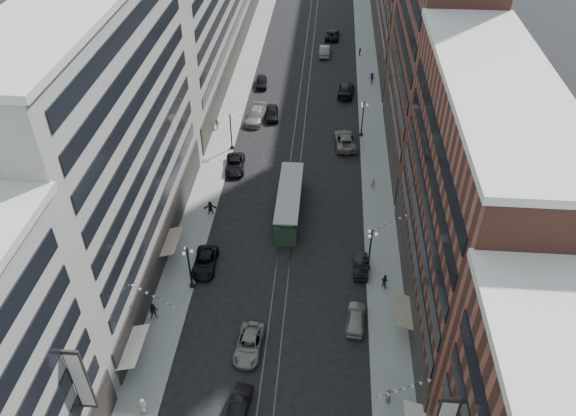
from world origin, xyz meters
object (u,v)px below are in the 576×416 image
(car_12, at_px, (346,90))
(car_extra_1, at_px, (332,34))
(lamppost_se_mid, at_px, (363,118))
(car_4, at_px, (356,318))
(pedestrian_2, at_px, (154,311))
(pedestrian_extra_1, at_px, (360,52))
(car_13, at_px, (272,113))
(pedestrian_5, at_px, (210,208))
(pedestrian_4, at_px, (388,396))
(car_7, at_px, (235,165))
(pedestrian_6, at_px, (217,124))
(car_14, at_px, (324,51))
(pedestrian_7, at_px, (384,281))
(car_extra_0, at_px, (249,344))
(pedestrian_9, at_px, (372,78))
(pedestrian_1, at_px, (143,406))
(car_9, at_px, (261,82))
(car_10, at_px, (361,265))
(lamppost_se_far, at_px, (370,249))
(streetcar, at_px, (289,203))
(car_8, at_px, (256,115))
(lamppost_sw_far, at_px, (189,266))
(car_11, at_px, (345,140))
(car_2, at_px, (205,262))
(lamppost_sw_mid, at_px, (231,130))
(pedestrian_8, at_px, (373,182))

(car_12, height_order, car_extra_1, car_12)
(lamppost_se_mid, distance_m, car_4, 35.65)
(pedestrian_2, height_order, pedestrian_extra_1, pedestrian_2)
(car_13, bearing_deg, pedestrian_5, -107.15)
(pedestrian_2, relative_size, pedestrian_4, 1.05)
(car_7, distance_m, pedestrian_6, 11.22)
(car_14, xyz_separation_m, pedestrian_7, (7.76, -59.61, 0.08))
(car_extra_0, bearing_deg, pedestrian_9, 80.19)
(pedestrian_1, height_order, car_12, pedestrian_1)
(pedestrian_7, bearing_deg, car_9, -30.45)
(car_4, height_order, pedestrian_5, pedestrian_5)
(car_12, xyz_separation_m, car_extra_1, (-2.61, 24.55, -0.06))
(car_10, xyz_separation_m, pedestrian_9, (3.00, 45.47, 0.40))
(lamppost_se_far, distance_m, car_7, 25.07)
(pedestrian_extra_1, bearing_deg, pedestrian_5, 178.49)
(streetcar, distance_m, pedestrian_2, 21.28)
(car_8, distance_m, car_9, 11.83)
(lamppost_se_far, distance_m, streetcar, 13.02)
(lamppost_sw_far, distance_m, lamppost_se_mid, 36.91)
(pedestrian_9, bearing_deg, pedestrian_7, -66.29)
(car_10, xyz_separation_m, pedestrian_6, (-20.67, 28.55, 0.24))
(car_11, relative_size, pedestrian_5, 3.62)
(car_2, distance_m, car_extra_0, 12.23)
(lamppost_sw_far, xyz_separation_m, car_10, (17.60, 3.90, -2.38))
(pedestrian_7, bearing_deg, pedestrian_2, 52.87)
(car_4, xyz_separation_m, car_extra_0, (-9.95, -3.92, -0.05))
(car_14, bearing_deg, pedestrian_extra_1, 179.42)
(car_extra_0, xyz_separation_m, car_extra_1, (6.56, 77.17, 0.08))
(car_4, bearing_deg, car_10, -90.30)
(streetcar, relative_size, pedestrian_4, 6.61)
(pedestrian_2, bearing_deg, pedestrian_7, -2.81)
(car_11, bearing_deg, lamppost_sw_far, 55.09)
(car_extra_0, bearing_deg, pedestrian_5, 114.06)
(lamppost_sw_far, distance_m, lamppost_se_far, 18.83)
(car_11, bearing_deg, pedestrian_5, 40.16)
(lamppost_se_far, xyz_separation_m, pedestrian_5, (-18.70, 8.16, -2.07))
(car_4, bearing_deg, car_14, -81.16)
(car_4, distance_m, pedestrian_9, 53.03)
(lamppost_sw_mid, height_order, car_8, lamppost_sw_mid)
(pedestrian_4, distance_m, car_7, 38.85)
(pedestrian_2, distance_m, pedestrian_7, 23.52)
(lamppost_sw_mid, height_order, pedestrian_6, lamppost_sw_mid)
(car_10, relative_size, car_extra_1, 0.75)
(lamppost_se_far, distance_m, pedestrian_9, 45.46)
(car_13, bearing_deg, lamppost_sw_mid, -121.98)
(car_10, height_order, car_extra_1, car_extra_1)
(pedestrian_7, relative_size, pedestrian_8, 0.95)
(car_extra_1, bearing_deg, pedestrian_2, 80.04)
(car_14, bearing_deg, car_extra_0, 85.44)
(pedestrian_4, relative_size, pedestrian_6, 1.16)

